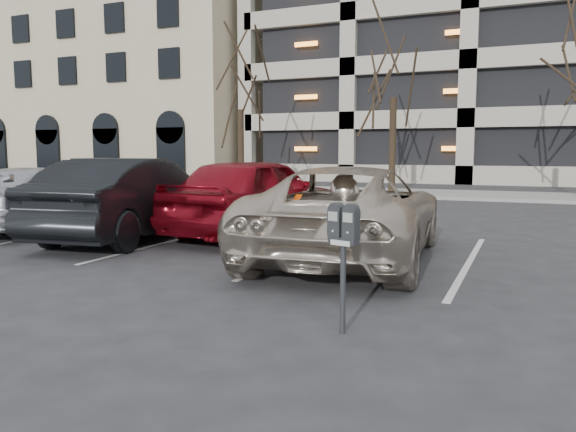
{
  "coord_description": "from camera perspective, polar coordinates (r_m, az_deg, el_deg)",
  "views": [
    {
      "loc": [
        2.24,
        -6.87,
        1.77
      ],
      "look_at": [
        -0.1,
        -1.45,
        1.08
      ],
      "focal_mm": 35.0,
      "sensor_mm": 36.0,
      "label": 1
    }
  ],
  "objects": [
    {
      "name": "car_silver",
      "position": [
        13.94,
        -23.59,
        1.68
      ],
      "size": [
        3.02,
        5.18,
        1.41
      ],
      "primitive_type": "imported",
      "rotation": [
        0.0,
        0.0,
        3.37
      ],
      "color": "#B6B8BE",
      "rests_on": "ground"
    },
    {
      "name": "tree_b",
      "position": [
        23.9,
        10.8,
        17.45
      ],
      "size": [
        3.84,
        3.84,
        8.73
      ],
      "color": "black",
      "rests_on": "ground"
    },
    {
      "name": "ground",
      "position": [
        7.44,
        5.23,
        -7.17
      ],
      "size": [
        140.0,
        140.0,
        0.0
      ],
      "primitive_type": "plane",
      "color": "#28282B",
      "rests_on": "ground"
    },
    {
      "name": "parking_meter",
      "position": [
        5.39,
        5.65,
        -2.06
      ],
      "size": [
        0.34,
        0.2,
        1.25
      ],
      "rotation": [
        0.0,
        0.0,
        -0.28
      ],
      "color": "black",
      "rests_on": "ground"
    },
    {
      "name": "car_dark",
      "position": [
        11.76,
        -15.6,
        1.72
      ],
      "size": [
        2.37,
        5.13,
        1.63
      ],
      "primitive_type": "imported",
      "rotation": [
        0.0,
        0.0,
        3.28
      ],
      "color": "black",
      "rests_on": "ground"
    },
    {
      "name": "office_building",
      "position": [
        47.97,
        -16.36,
        13.21
      ],
      "size": [
        26.0,
        16.2,
        15.0
      ],
      "color": "tan",
      "rests_on": "ground"
    },
    {
      "name": "suv_silver",
      "position": [
        9.3,
        6.37,
        0.36
      ],
      "size": [
        3.01,
        5.7,
        1.53
      ],
      "rotation": [
        0.0,
        0.0,
        3.23
      ],
      "color": "beige",
      "rests_on": "ground"
    },
    {
      "name": "stall_lines",
      "position": [
        10.02,
        1.72,
        -3.52
      ],
      "size": [
        16.9,
        5.2,
        0.0
      ],
      "color": "silver",
      "rests_on": "ground"
    },
    {
      "name": "sidewalk",
      "position": [
        23.04,
        17.76,
        2.05
      ],
      "size": [
        80.0,
        4.0,
        0.12
      ],
      "primitive_type": "cube",
      "color": "gray",
      "rests_on": "ground"
    },
    {
      "name": "tree_a",
      "position": [
        26.26,
        -4.89,
        15.54
      ],
      "size": [
        3.56,
        3.56,
        8.1
      ],
      "color": "black",
      "rests_on": "ground"
    },
    {
      "name": "car_red",
      "position": [
        11.88,
        -3.23,
        2.1
      ],
      "size": [
        2.34,
        5.04,
        1.67
      ],
      "primitive_type": "imported",
      "rotation": [
        0.0,
        0.0,
        3.07
      ],
      "color": "maroon",
      "rests_on": "ground"
    }
  ]
}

